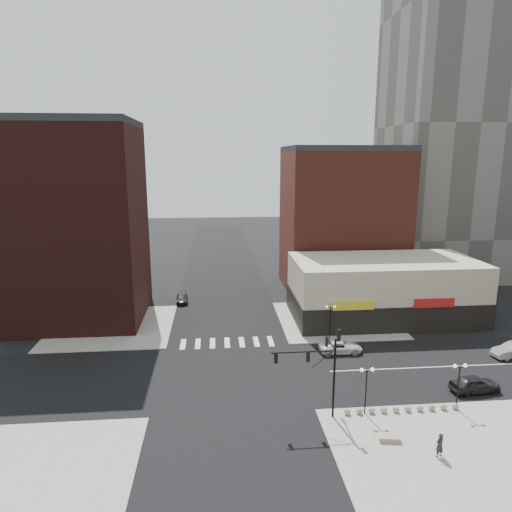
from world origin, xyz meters
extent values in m
plane|color=black|center=(0.00, 0.00, 0.00)|extent=(240.00, 240.00, 0.00)
cube|color=black|center=(0.00, 0.00, 0.01)|extent=(200.00, 14.00, 0.02)
cube|color=black|center=(0.00, 0.00, 0.01)|extent=(14.00, 200.00, 0.02)
cube|color=gray|center=(-14.50, 14.50, 0.06)|extent=(15.00, 15.00, 0.12)
cube|color=gray|center=(14.50, 14.50, 0.06)|extent=(15.00, 15.00, 0.12)
cube|color=gray|center=(16.00, -14.00, 0.06)|extent=(18.00, 14.00, 0.12)
cube|color=gray|center=(-14.50, -14.50, 0.06)|extent=(15.00, 15.00, 0.12)
cube|color=#361511|center=(-19.00, 18.50, 12.50)|extent=(16.00, 15.00, 25.00)
cube|color=#361511|center=(-32.00, 34.00, 6.00)|extent=(20.00, 18.00, 12.00)
cube|color=maroon|center=(19.00, 29.50, 11.00)|extent=(18.00, 15.00, 22.00)
cube|color=#47443F|center=(40.00, 38.00, 45.00)|extent=(20.00, 20.00, 90.00)
cube|color=#47443F|center=(60.00, 56.00, 41.00)|extent=(18.00, 18.00, 82.00)
cube|color=beige|center=(21.00, 15.00, 4.00)|extent=(24.00, 12.00, 8.00)
cube|color=black|center=(21.00, 15.00, 1.70)|extent=(24.20, 12.20, 3.40)
cylinder|color=black|center=(8.20, -8.20, 3.50)|extent=(0.18, 0.18, 7.00)
cylinder|color=black|center=(5.60, -8.20, 6.00)|extent=(5.20, 0.11, 0.11)
cylinder|color=black|center=(7.20, -8.20, 5.30)|extent=(1.72, 0.06, 1.46)
cylinder|color=black|center=(8.20, -6.70, 6.00)|extent=(0.11, 3.00, 0.11)
cube|color=black|center=(3.40, -8.20, 5.60)|extent=(0.28, 0.18, 0.95)
sphere|color=red|center=(3.40, -8.20, 5.90)|extent=(0.16, 0.16, 0.16)
cube|color=black|center=(6.00, -8.20, 5.60)|extent=(0.28, 0.18, 0.95)
sphere|color=red|center=(6.00, -8.20, 5.90)|extent=(0.16, 0.16, 0.16)
cube|color=black|center=(8.20, -5.40, 5.60)|extent=(0.18, 0.28, 0.95)
sphere|color=red|center=(8.20, -5.40, 5.90)|extent=(0.16, 0.16, 0.16)
cube|color=black|center=(8.45, -8.20, 7.30)|extent=(0.28, 0.18, 0.95)
sphere|color=red|center=(8.45, -8.20, 7.60)|extent=(0.16, 0.16, 0.16)
cylinder|color=black|center=(11.00, -8.00, 2.12)|extent=(0.11, 0.11, 4.00)
cylinder|color=black|center=(11.00, -8.00, 4.02)|extent=(0.90, 0.06, 0.06)
sphere|color=white|center=(10.55, -8.00, 4.12)|extent=(0.32, 0.32, 0.32)
sphere|color=white|center=(11.45, -8.00, 4.12)|extent=(0.32, 0.32, 0.32)
cylinder|color=black|center=(19.00, -8.00, 2.12)|extent=(0.11, 0.11, 4.00)
cylinder|color=black|center=(19.00, -8.00, 4.02)|extent=(0.90, 0.06, 0.06)
sphere|color=white|center=(18.55, -8.00, 4.12)|extent=(0.32, 0.32, 0.32)
sphere|color=white|center=(19.45, -8.00, 4.12)|extent=(0.32, 0.32, 0.32)
cylinder|color=black|center=(12.00, 8.00, 2.12)|extent=(0.11, 0.11, 4.00)
cylinder|color=black|center=(12.00, 8.00, 4.02)|extent=(0.90, 0.06, 0.06)
sphere|color=white|center=(11.55, 8.00, 4.12)|extent=(0.32, 0.32, 0.32)
sphere|color=white|center=(12.45, 8.00, 4.12)|extent=(0.32, 0.32, 0.32)
sphere|color=gray|center=(9.50, -8.00, 0.39)|extent=(0.54, 0.54, 0.54)
sphere|color=gray|center=(10.55, -8.00, 0.39)|extent=(0.54, 0.54, 0.54)
sphere|color=gray|center=(11.60, -8.00, 0.39)|extent=(0.54, 0.54, 0.54)
sphere|color=gray|center=(12.65, -8.00, 0.39)|extent=(0.54, 0.54, 0.54)
sphere|color=gray|center=(13.70, -8.00, 0.39)|extent=(0.54, 0.54, 0.54)
sphere|color=gray|center=(14.75, -8.00, 0.39)|extent=(0.54, 0.54, 0.54)
sphere|color=gray|center=(15.80, -8.00, 0.39)|extent=(0.54, 0.54, 0.54)
sphere|color=gray|center=(16.85, -8.00, 0.39)|extent=(0.54, 0.54, 0.54)
sphere|color=gray|center=(17.90, -8.00, 0.39)|extent=(0.54, 0.54, 0.54)
sphere|color=gray|center=(18.95, -8.00, 0.39)|extent=(0.54, 0.54, 0.54)
imported|color=silver|center=(12.33, 4.40, 0.66)|extent=(4.76, 2.21, 1.32)
imported|color=black|center=(22.32, -5.15, 0.78)|extent=(4.70, 2.21, 1.55)
imported|color=black|center=(-6.36, 23.81, 0.62)|extent=(1.98, 4.35, 1.23)
imported|color=#242227|center=(14.50, -13.94, 1.04)|extent=(0.78, 0.63, 1.85)
cube|color=tan|center=(11.64, -11.92, 0.26)|extent=(1.52, 0.63, 0.28)
cube|color=tan|center=(11.64, -11.92, 0.45)|extent=(1.71, 0.75, 0.11)
camera|label=1|loc=(-1.19, -41.60, 21.28)|focal=32.00mm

